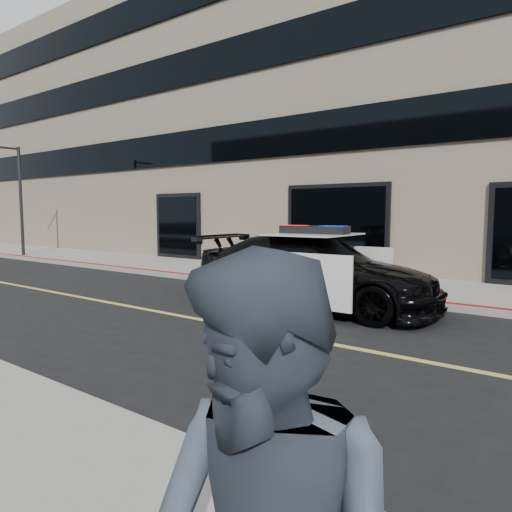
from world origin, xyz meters
The scene contains 6 objects.
ground centered at (0.00, 0.00, 0.00)m, with size 120.00×120.00×0.00m, color black.
sidewalk_n centered at (0.00, 5.25, 0.07)m, with size 60.00×3.50×0.15m, color gray.
building_n centered at (0.00, 10.50, 6.00)m, with size 60.00×7.00×12.00m, color #756856.
police_car centered at (0.82, 2.23, 0.77)m, with size 2.56×5.35×1.72m.
fire_hydrant centered at (-2.11, 4.23, 0.52)m, with size 0.35×0.49×0.78m.
street_light centered at (-14.28, 3.76, 2.69)m, with size 0.13×1.17×4.59m.
Camera 1 is at (5.40, -6.09, 1.98)m, focal length 32.00 mm.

